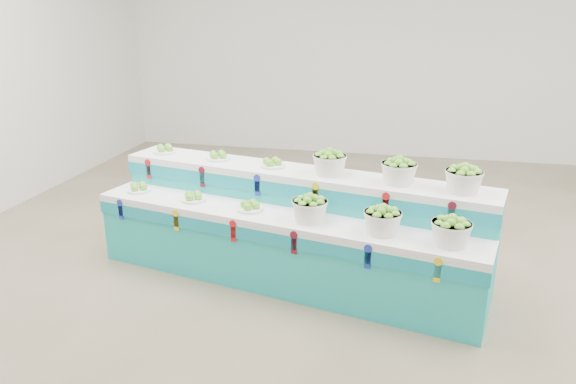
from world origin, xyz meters
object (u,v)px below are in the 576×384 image
(display_stand, at_px, (288,227))
(plate_upper_mid, at_px, (218,155))
(basket_upper_right, at_px, (464,179))
(basket_lower_left, at_px, (310,208))

(display_stand, distance_m, plate_upper_mid, 1.10)
(display_stand, relative_size, plate_upper_mid, 15.33)
(plate_upper_mid, bearing_deg, display_stand, -27.01)
(plate_upper_mid, relative_size, basket_upper_right, 0.78)
(display_stand, relative_size, basket_lower_left, 11.91)
(plate_upper_mid, bearing_deg, basket_lower_left, -33.41)
(plate_upper_mid, xyz_separation_m, basket_upper_right, (2.39, -0.53, 0.07))
(display_stand, xyz_separation_m, basket_upper_right, (1.55, -0.10, 0.63))
(basket_lower_left, bearing_deg, display_stand, 131.34)
(display_stand, relative_size, basket_upper_right, 11.91)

